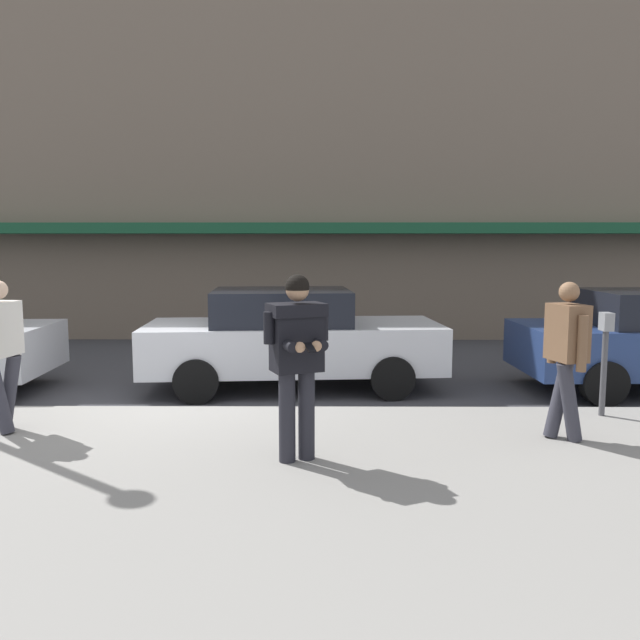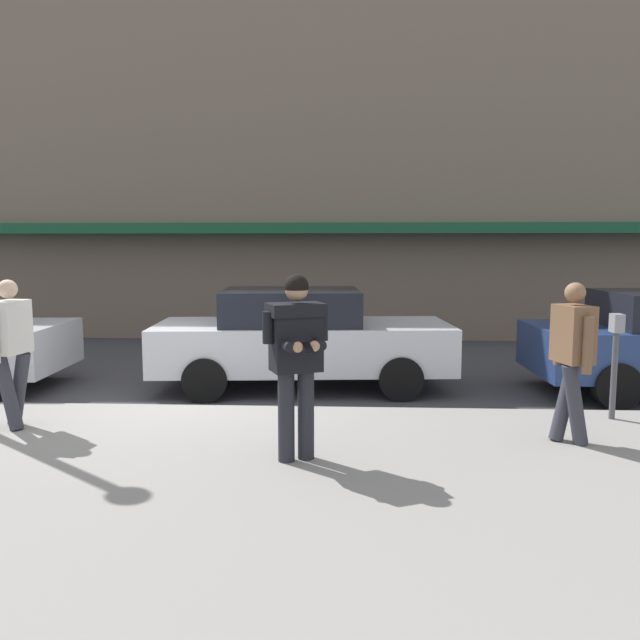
% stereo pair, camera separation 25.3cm
% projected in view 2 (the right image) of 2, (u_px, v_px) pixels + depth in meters
% --- Properties ---
extents(ground_plane, '(80.00, 80.00, 0.00)m').
position_uv_depth(ground_plane, '(171.00, 411.00, 8.38)').
color(ground_plane, '#3D3D42').
extents(sidewalk, '(32.00, 5.30, 0.14)m').
position_uv_depth(sidewalk, '(189.00, 490.00, 5.50)').
color(sidewalk, gray).
rests_on(sidewalk, ground).
extents(curb_paint_line, '(28.00, 0.12, 0.01)m').
position_uv_depth(curb_paint_line, '(245.00, 411.00, 8.38)').
color(curb_paint_line, silver).
rests_on(curb_paint_line, ground).
extents(storefront_facade, '(28.00, 4.70, 11.42)m').
position_uv_depth(storefront_facade, '(297.00, 110.00, 16.08)').
color(storefront_facade, '#756656').
rests_on(storefront_facade, ground).
extents(parked_sedan_mid, '(4.63, 2.19, 1.54)m').
position_uv_depth(parked_sedan_mid, '(300.00, 338.00, 9.66)').
color(parked_sedan_mid, silver).
rests_on(parked_sedan_mid, ground).
extents(man_texting_on_phone, '(0.61, 0.65, 1.81)m').
position_uv_depth(man_texting_on_phone, '(296.00, 347.00, 5.92)').
color(man_texting_on_phone, '#23232B').
rests_on(man_texting_on_phone, sidewalk).
extents(pedestrian_in_light_coat, '(0.38, 0.59, 1.70)m').
position_uv_depth(pedestrian_in_light_coat, '(11.00, 344.00, 7.03)').
color(pedestrian_in_light_coat, '#33333D').
rests_on(pedestrian_in_light_coat, sidewalk).
extents(pedestrian_dark_coat, '(0.40, 0.58, 1.70)m').
position_uv_depth(pedestrian_dark_coat, '(572.00, 352.00, 6.49)').
color(pedestrian_dark_coat, '#33333D').
rests_on(pedestrian_dark_coat, sidewalk).
extents(parking_meter, '(0.12, 0.18, 1.27)m').
position_uv_depth(parking_meter, '(615.00, 351.00, 7.40)').
color(parking_meter, '#4C4C51').
rests_on(parking_meter, sidewalk).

